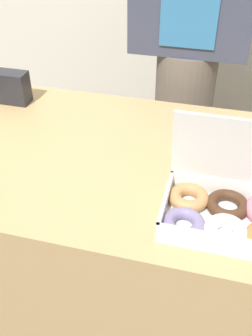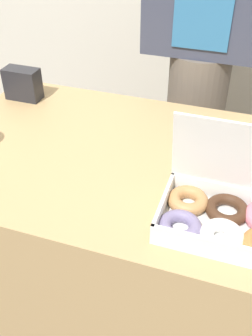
% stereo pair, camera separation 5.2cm
% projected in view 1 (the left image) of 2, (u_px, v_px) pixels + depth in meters
% --- Properties ---
extents(ground_plane, '(14.00, 14.00, 0.00)m').
position_uv_depth(ground_plane, '(123.00, 309.00, 1.57)').
color(ground_plane, '#4C4742').
extents(table, '(1.12, 0.71, 0.75)m').
position_uv_depth(table, '(123.00, 246.00, 1.34)').
color(table, tan).
rests_on(table, ground_plane).
extents(donut_box, '(0.32, 0.23, 0.24)m').
position_uv_depth(donut_box, '(230.00, 210.00, 0.89)').
color(donut_box, white).
rests_on(donut_box, table).
extents(napkin_holder, '(0.12, 0.06, 0.11)m').
position_uv_depth(napkin_holder, '(11.00, 87.00, 1.35)').
color(napkin_holder, '#232328').
rests_on(napkin_holder, table).
extents(person_customer, '(0.43, 0.24, 1.64)m').
position_uv_depth(person_customer, '(189.00, 43.00, 1.48)').
color(person_customer, '#665B51').
rests_on(person_customer, ground_plane).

